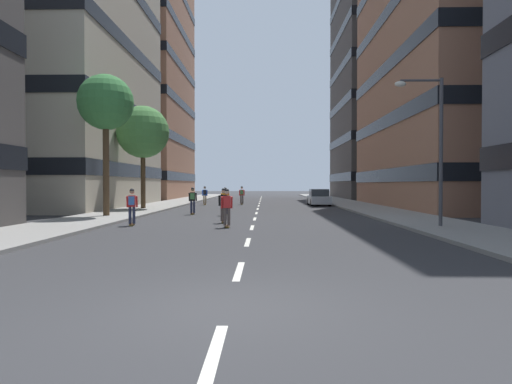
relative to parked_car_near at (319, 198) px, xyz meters
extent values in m
plane|color=#333335|center=(-5.55, -4.25, -0.70)|extent=(177.20, 177.20, 0.00)
cube|color=gray|center=(-14.29, -0.56, -0.63)|extent=(3.97, 81.22, 0.14)
cube|color=gray|center=(3.19, -0.56, -0.63)|extent=(3.97, 81.22, 0.14)
cube|color=silver|center=(-5.55, -35.78, -0.70)|extent=(0.16, 2.20, 0.01)
cube|color=silver|center=(-5.55, -30.78, -0.70)|extent=(0.16, 2.20, 0.01)
cube|color=silver|center=(-5.55, -25.78, -0.70)|extent=(0.16, 2.20, 0.01)
cube|color=silver|center=(-5.55, -20.78, -0.70)|extent=(0.16, 2.20, 0.01)
cube|color=silver|center=(-5.55, -15.78, -0.70)|extent=(0.16, 2.20, 0.01)
cube|color=silver|center=(-5.55, -10.78, -0.70)|extent=(0.16, 2.20, 0.01)
cube|color=silver|center=(-5.55, -5.78, -0.70)|extent=(0.16, 2.20, 0.01)
cube|color=silver|center=(-5.55, -0.78, -0.70)|extent=(0.16, 2.20, 0.01)
cube|color=silver|center=(-5.55, 4.22, -0.70)|extent=(0.16, 2.20, 0.01)
cube|color=silver|center=(-5.55, 9.22, -0.70)|extent=(0.16, 2.20, 0.01)
cube|color=silver|center=(-5.55, 14.22, -0.70)|extent=(0.16, 2.20, 0.01)
cube|color=silver|center=(-5.55, 19.22, -0.70)|extent=(0.16, 2.20, 0.01)
cube|color=silver|center=(-5.55, 24.22, -0.70)|extent=(0.16, 2.20, 0.01)
cube|color=silver|center=(-5.55, 29.22, -0.70)|extent=(0.16, 2.20, 0.01)
cube|color=#B2A893|center=(-24.60, -3.26, 12.25)|extent=(16.64, 20.07, 25.90)
cube|color=black|center=(-24.60, -3.26, 2.41)|extent=(16.76, 20.19, 1.10)
cube|color=black|center=(-24.60, -3.26, 7.59)|extent=(16.76, 20.19, 1.10)
cube|color=black|center=(-24.60, -3.26, 12.77)|extent=(16.76, 20.19, 1.10)
cube|color=#9E6B51|center=(-24.60, 19.76, 16.67)|extent=(16.64, 20.16, 34.74)
cube|color=black|center=(-24.60, 19.76, 2.28)|extent=(16.76, 20.28, 1.10)
cube|color=black|center=(-24.60, 19.76, 7.24)|extent=(16.76, 20.28, 1.10)
cube|color=black|center=(-24.60, 19.76, 12.20)|extent=(16.76, 20.28, 1.10)
cube|color=black|center=(-24.60, 19.76, 17.17)|extent=(16.76, 20.28, 1.10)
cube|color=black|center=(-24.60, 19.76, 22.13)|extent=(16.76, 20.28, 1.10)
cube|color=black|center=(13.49, -3.26, 2.01)|extent=(16.76, 23.00, 1.10)
cube|color=black|center=(13.49, -3.26, 6.52)|extent=(16.76, 23.00, 1.10)
cube|color=black|center=(13.49, -3.26, 11.03)|extent=(16.76, 23.00, 1.10)
cube|color=black|center=(13.49, -3.26, 15.54)|extent=(16.76, 23.00, 1.10)
cube|color=#4C4744|center=(13.49, 19.76, 16.29)|extent=(16.64, 17.07, 33.98)
cube|color=black|center=(13.49, 19.76, 2.21)|extent=(16.76, 17.19, 1.10)
cube|color=black|center=(13.49, 19.76, 7.07)|extent=(16.76, 17.19, 1.10)
cube|color=black|center=(13.49, 19.76, 11.92)|extent=(16.76, 17.19, 1.10)
cube|color=black|center=(13.49, 19.76, 16.78)|extent=(16.76, 17.19, 1.10)
cube|color=black|center=(13.49, 19.76, 21.63)|extent=(16.76, 17.19, 1.10)
cube|color=#B2B7BF|center=(0.00, 0.04, -0.17)|extent=(1.80, 4.40, 0.70)
cube|color=#2D3338|center=(0.00, -0.11, 0.50)|extent=(1.60, 2.10, 0.64)
cylinder|color=black|center=(-0.80, 1.49, -0.38)|extent=(0.22, 0.64, 0.64)
cylinder|color=black|center=(0.80, 1.49, -0.38)|extent=(0.22, 0.64, 0.64)
cylinder|color=black|center=(-0.80, -1.41, -0.38)|extent=(0.22, 0.64, 0.64)
cylinder|color=black|center=(0.80, -1.41, -0.38)|extent=(0.22, 0.64, 0.64)
cylinder|color=#4C3823|center=(-14.29, -15.13, 2.19)|extent=(0.36, 0.36, 5.51)
sphere|color=#387A3D|center=(-14.29, -15.13, 6.08)|extent=(3.22, 3.22, 3.22)
cylinder|color=#4C3823|center=(-14.29, -7.31, 1.66)|extent=(0.36, 0.36, 4.43)
sphere|color=#478442|center=(-14.29, -7.31, 5.26)|extent=(3.97, 3.97, 3.97)
cylinder|color=#3F3F44|center=(2.79, -21.20, 2.69)|extent=(0.16, 0.16, 6.50)
cylinder|color=#3F3F44|center=(1.89, -21.20, 5.84)|extent=(1.80, 0.10, 0.10)
ellipsoid|color=silver|center=(0.99, -21.20, 5.69)|extent=(0.50, 0.30, 0.24)
cube|color=brown|center=(-9.68, -12.19, -0.62)|extent=(0.24, 0.91, 0.02)
cylinder|color=#D8BF4C|center=(-9.70, -11.87, -0.66)|extent=(0.18, 0.08, 0.07)
cylinder|color=#D8BF4C|center=(-9.67, -12.51, -0.66)|extent=(0.18, 0.08, 0.07)
cylinder|color=#2D334C|center=(-9.77, -12.20, -0.21)|extent=(0.15, 0.15, 0.80)
cylinder|color=#2D334C|center=(-9.59, -12.19, -0.21)|extent=(0.15, 0.15, 0.80)
cube|color=black|center=(-9.68, -12.19, 0.47)|extent=(0.33, 0.21, 0.55)
cylinder|color=black|center=(-9.91, -12.15, 0.44)|extent=(0.10, 0.23, 0.55)
cylinder|color=black|center=(-9.47, -12.13, 0.44)|extent=(0.10, 0.23, 0.55)
sphere|color=#997051|center=(-9.69, -12.17, 0.92)|extent=(0.22, 0.22, 0.22)
sphere|color=black|center=(-9.69, -12.17, 0.97)|extent=(0.21, 0.21, 0.21)
cube|color=#4C8C4C|center=(-9.68, -12.37, 0.50)|extent=(0.27, 0.17, 0.40)
cube|color=brown|center=(-7.07, -18.40, -0.62)|extent=(0.26, 0.91, 0.02)
cylinder|color=#D8BF4C|center=(-7.09, -18.08, -0.66)|extent=(0.18, 0.08, 0.07)
cylinder|color=#D8BF4C|center=(-7.05, -18.72, -0.66)|extent=(0.18, 0.08, 0.07)
cylinder|color=#594C47|center=(-7.16, -18.41, -0.21)|extent=(0.15, 0.15, 0.80)
cylinder|color=#594C47|center=(-6.98, -18.40, -0.21)|extent=(0.15, 0.15, 0.80)
cube|color=black|center=(-7.07, -18.40, 0.47)|extent=(0.33, 0.22, 0.55)
cylinder|color=black|center=(-7.30, -18.37, 0.44)|extent=(0.11, 0.23, 0.55)
cylinder|color=black|center=(-6.86, -18.34, 0.44)|extent=(0.11, 0.23, 0.55)
sphere|color=tan|center=(-7.07, -18.38, 0.92)|extent=(0.22, 0.22, 0.22)
sphere|color=black|center=(-7.07, -18.38, 0.97)|extent=(0.21, 0.21, 0.21)
cube|color=brown|center=(-11.31, -19.95, -0.62)|extent=(0.35, 0.92, 0.02)
cylinder|color=#D8BF4C|center=(-11.36, -19.63, -0.66)|extent=(0.19, 0.10, 0.07)
cylinder|color=#D8BF4C|center=(-11.25, -20.26, -0.66)|extent=(0.19, 0.10, 0.07)
cylinder|color=#2D334C|center=(-11.40, -19.96, -0.21)|extent=(0.16, 0.16, 0.80)
cylinder|color=#2D334C|center=(-11.22, -19.93, -0.21)|extent=(0.16, 0.16, 0.80)
cube|color=red|center=(-11.31, -19.95, 0.47)|extent=(0.35, 0.25, 0.55)
cylinder|color=red|center=(-11.53, -19.94, 0.44)|extent=(0.13, 0.24, 0.55)
cylinder|color=red|center=(-11.10, -19.86, 0.44)|extent=(0.13, 0.24, 0.55)
sphere|color=#997051|center=(-11.31, -19.93, 0.92)|extent=(0.22, 0.22, 0.22)
sphere|color=black|center=(-11.31, -19.93, 0.97)|extent=(0.21, 0.21, 0.21)
cube|color=#3F72BF|center=(-11.28, -20.13, 0.50)|extent=(0.28, 0.20, 0.40)
cube|color=brown|center=(-7.22, 1.75, -0.62)|extent=(0.20, 0.90, 0.02)
cylinder|color=#D8BF4C|center=(-7.22, 2.07, -0.66)|extent=(0.18, 0.07, 0.07)
cylinder|color=#D8BF4C|center=(-7.22, 1.43, -0.66)|extent=(0.18, 0.07, 0.07)
cylinder|color=#594C47|center=(-7.31, 1.75, -0.21)|extent=(0.14, 0.14, 0.80)
cylinder|color=#594C47|center=(-7.13, 1.75, -0.21)|extent=(0.14, 0.14, 0.80)
cube|color=red|center=(-7.22, 1.75, 0.47)|extent=(0.32, 0.20, 0.55)
cylinder|color=red|center=(-7.44, 1.80, 0.44)|extent=(0.09, 0.23, 0.55)
cylinder|color=red|center=(-7.00, 1.80, 0.44)|extent=(0.09, 0.23, 0.55)
sphere|color=tan|center=(-7.22, 1.77, 0.92)|extent=(0.22, 0.22, 0.22)
sphere|color=black|center=(-7.22, 1.77, 0.97)|extent=(0.21, 0.21, 0.21)
cube|color=#4C8C4C|center=(-7.22, 1.57, 0.50)|extent=(0.26, 0.16, 0.40)
cube|color=brown|center=(-6.70, -20.75, -0.62)|extent=(0.33, 0.92, 0.02)
cylinder|color=#D8BF4C|center=(-6.75, -20.44, -0.66)|extent=(0.19, 0.09, 0.07)
cylinder|color=#D8BF4C|center=(-6.66, -21.07, -0.66)|extent=(0.19, 0.09, 0.07)
cylinder|color=#594C47|center=(-6.79, -20.77, -0.21)|extent=(0.16, 0.16, 0.80)
cylinder|color=#594C47|center=(-6.62, -20.74, -0.21)|extent=(0.16, 0.16, 0.80)
cube|color=red|center=(-6.70, -20.75, 0.47)|extent=(0.35, 0.24, 0.55)
cylinder|color=red|center=(-6.93, -20.73, 0.44)|extent=(0.12, 0.24, 0.55)
cylinder|color=red|center=(-6.49, -20.67, 0.44)|extent=(0.12, 0.24, 0.55)
sphere|color=beige|center=(-6.71, -20.73, 0.92)|extent=(0.22, 0.22, 0.22)
sphere|color=black|center=(-6.71, -20.73, 0.97)|extent=(0.21, 0.21, 0.21)
cube|color=brown|center=(-10.70, 0.96, -0.62)|extent=(0.38, 0.92, 0.02)
cylinder|color=#D8BF4C|center=(-10.77, 1.27, -0.66)|extent=(0.19, 0.11, 0.07)
cylinder|color=#D8BF4C|center=(-10.64, 0.65, -0.66)|extent=(0.19, 0.11, 0.07)
cylinder|color=tan|center=(-10.79, 0.94, -0.21)|extent=(0.17, 0.17, 0.80)
cylinder|color=tan|center=(-10.62, 0.98, -0.21)|extent=(0.17, 0.17, 0.80)
cube|color=blue|center=(-10.70, 0.96, 0.47)|extent=(0.35, 0.26, 0.55)
cylinder|color=blue|center=(-10.93, 0.96, 0.44)|extent=(0.14, 0.24, 0.55)
cylinder|color=blue|center=(-10.50, 1.05, 0.44)|extent=(0.14, 0.24, 0.55)
sphere|color=beige|center=(-10.71, 0.98, 0.92)|extent=(0.22, 0.22, 0.22)
sphere|color=black|center=(-10.71, 0.98, 0.97)|extent=(0.21, 0.21, 0.21)
cube|color=black|center=(-10.67, 0.78, 0.50)|extent=(0.29, 0.21, 0.40)
cube|color=brown|center=(-7.48, -13.06, -0.62)|extent=(0.20, 0.90, 0.02)
cylinder|color=#D8BF4C|center=(-7.48, -12.74, -0.66)|extent=(0.18, 0.07, 0.07)
cylinder|color=#D8BF4C|center=(-7.48, -13.38, -0.66)|extent=(0.18, 0.07, 0.07)
cylinder|color=#2D334C|center=(-7.57, -13.06, -0.21)|extent=(0.14, 0.14, 0.80)
cylinder|color=#2D334C|center=(-7.39, -13.06, -0.21)|extent=(0.14, 0.14, 0.80)
cube|color=orange|center=(-7.48, -13.06, 0.47)|extent=(0.32, 0.20, 0.55)
cylinder|color=orange|center=(-7.70, -13.01, 0.44)|extent=(0.09, 0.23, 0.55)
cylinder|color=orange|center=(-7.26, -13.01, 0.44)|extent=(0.09, 0.23, 0.55)
sphere|color=tan|center=(-7.48, -13.04, 0.92)|extent=(0.22, 0.22, 0.22)
sphere|color=black|center=(-7.48, -13.04, 0.97)|extent=(0.21, 0.21, 0.21)
camera|label=1|loc=(-4.96, -40.79, 1.28)|focal=30.94mm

